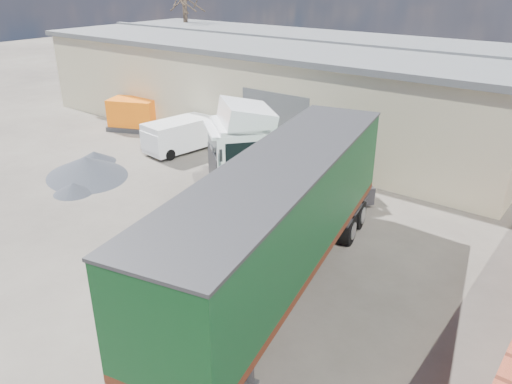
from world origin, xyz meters
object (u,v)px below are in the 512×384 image
Objects in this scene: panel_van at (180,135)px; orange_skip at (135,116)px; box_trailer at (282,212)px; tractor_unit at (263,164)px.

panel_van is 5.35m from orange_skip.
box_trailer is at bearing -49.71° from orange_skip.
tractor_unit reaches higher than panel_van.
orange_skip reaches higher than panel_van.
box_trailer is at bearing -23.68° from panel_van.
tractor_unit is 5.83m from box_trailer.
tractor_unit is at bearing -12.62° from panel_van.
box_trailer is at bearing -8.08° from tractor_unit.
panel_van is (-7.78, 2.90, -1.00)m from tractor_unit.
box_trailer is 3.64× the size of orange_skip.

